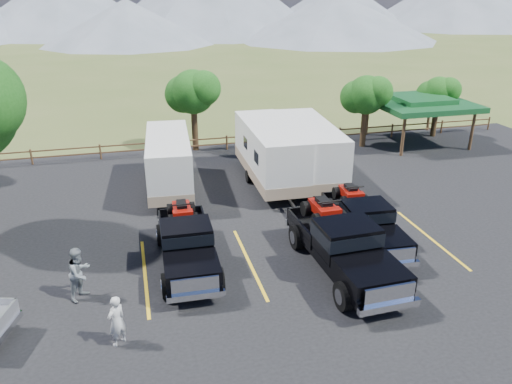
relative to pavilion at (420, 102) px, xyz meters
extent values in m
plane|color=#435524|center=(-13.00, -17.00, -2.79)|extent=(320.00, 320.00, 0.00)
cube|color=black|center=(-13.00, -14.00, -2.77)|extent=(44.00, 34.00, 0.04)
cube|color=gold|center=(-19.00, -13.00, -2.74)|extent=(0.12, 5.50, 0.01)
cube|color=gold|center=(-15.00, -13.00, -2.74)|extent=(0.12, 5.50, 0.01)
cube|color=gold|center=(-11.00, -13.00, -2.74)|extent=(0.12, 5.50, 0.01)
cube|color=gold|center=(-7.00, -13.00, -2.74)|extent=(0.12, 5.50, 0.01)
cylinder|color=black|center=(-4.00, 0.00, -1.39)|extent=(0.39, 0.39, 2.80)
sphere|color=#184F13|center=(-4.00, 0.00, 0.71)|extent=(2.52, 2.52, 2.52)
sphere|color=#184F13|center=(-3.46, -0.45, 0.98)|extent=(1.98, 1.98, 1.98)
sphere|color=#184F13|center=(-4.50, 0.40, 0.53)|extent=(2.16, 2.16, 2.16)
cylinder|color=black|center=(2.00, 1.00, -1.53)|extent=(0.38, 0.38, 2.52)
sphere|color=#184F13|center=(2.00, 1.00, 0.36)|extent=(2.24, 2.24, 2.24)
sphere|color=#184F13|center=(2.48, 0.60, 0.60)|extent=(1.76, 1.76, 1.76)
sphere|color=#184F13|center=(1.55, 1.35, 0.20)|extent=(1.92, 1.92, 1.92)
cylinder|color=black|center=(-15.00, 2.00, -1.25)|extent=(0.41, 0.41, 3.08)
sphere|color=#184F13|center=(-15.00, 2.00, 1.06)|extent=(2.80, 2.80, 2.80)
sphere|color=#184F13|center=(-14.40, 1.50, 1.36)|extent=(2.20, 2.20, 2.20)
sphere|color=#184F13|center=(-15.56, 2.44, 0.86)|extent=(2.40, 2.40, 2.40)
cylinder|color=#4F3522|center=(-25.00, 1.50, -2.29)|extent=(0.12, 0.12, 1.00)
cylinder|color=#4F3522|center=(-21.00, 1.50, -2.29)|extent=(0.12, 0.12, 1.00)
cylinder|color=#4F3522|center=(-17.00, 1.50, -2.29)|extent=(0.12, 0.12, 1.00)
cylinder|color=#4F3522|center=(-13.00, 1.50, -2.29)|extent=(0.12, 0.12, 1.00)
cylinder|color=#4F3522|center=(-9.00, 1.50, -2.29)|extent=(0.12, 0.12, 1.00)
cylinder|color=#4F3522|center=(-5.00, 1.50, -2.29)|extent=(0.12, 0.12, 1.00)
cylinder|color=#4F3522|center=(-1.00, 1.50, -2.29)|extent=(0.12, 0.12, 1.00)
cylinder|color=#4F3522|center=(3.00, 1.50, -2.29)|extent=(0.12, 0.12, 1.00)
cylinder|color=#4F3522|center=(7.00, 1.50, -2.29)|extent=(0.12, 0.12, 1.00)
cube|color=#4F3522|center=(-11.00, 1.50, -2.34)|extent=(36.00, 0.06, 0.08)
cube|color=#4F3522|center=(-11.00, 1.50, -1.94)|extent=(36.00, 0.06, 0.08)
cylinder|color=#4F3522|center=(-2.50, -2.50, -1.49)|extent=(0.20, 0.20, 2.60)
cylinder|color=#4F3522|center=(-2.50, 2.50, -1.49)|extent=(0.20, 0.20, 2.60)
cylinder|color=#4F3522|center=(2.50, -2.50, -1.49)|extent=(0.20, 0.20, 2.60)
cylinder|color=#4F3522|center=(2.50, 2.50, -1.49)|extent=(0.20, 0.20, 2.60)
cube|color=#175227|center=(0.00, 0.00, -0.04)|extent=(6.20, 6.20, 0.35)
cube|color=#175227|center=(0.00, 0.00, 0.26)|extent=(3.50, 3.50, 0.35)
cone|color=slate|center=(-31.00, 95.00, 4.21)|extent=(44.00, 44.00, 14.00)
cone|color=slate|center=(35.00, 97.00, 3.21)|extent=(40.00, 40.00, 12.00)
cone|color=slate|center=(-18.00, 70.00, 1.21)|extent=(32.00, 32.00, 8.00)
cone|color=slate|center=(22.00, 67.00, 1.71)|extent=(40.00, 40.00, 9.00)
cube|color=black|center=(-17.35, -12.66, -2.13)|extent=(1.97, 5.67, 0.35)
cube|color=black|center=(-17.40, -14.55, -1.76)|extent=(1.94, 1.83, 0.49)
cube|color=black|center=(-17.35, -12.78, -1.42)|extent=(1.90, 1.59, 0.99)
cube|color=black|center=(-17.35, -12.78, -1.27)|extent=(1.94, 1.65, 0.44)
cube|color=black|center=(-17.30, -10.88, -1.86)|extent=(1.96, 2.42, 0.54)
cube|color=silver|center=(-17.43, -15.56, -1.81)|extent=(1.58, 0.12, 0.54)
cube|color=silver|center=(-17.43, -15.61, -2.19)|extent=(1.94, 0.23, 0.22)
cube|color=silver|center=(-17.27, -9.70, -2.19)|extent=(1.94, 0.21, 0.22)
cylinder|color=black|center=(-18.33, -14.58, -2.30)|extent=(0.32, 0.90, 0.89)
cylinder|color=black|center=(-16.48, -14.63, -2.30)|extent=(0.32, 0.90, 0.89)
cylinder|color=black|center=(-18.22, -10.68, -2.30)|extent=(0.32, 0.90, 0.89)
cylinder|color=black|center=(-16.37, -10.73, -2.30)|extent=(0.32, 0.90, 0.89)
cube|color=maroon|center=(-17.30, -10.88, -1.19)|extent=(0.73, 1.30, 0.35)
cube|color=black|center=(-17.30, -10.88, -0.94)|extent=(0.41, 0.75, 0.18)
cube|color=maroon|center=(-17.32, -11.43, -1.09)|extent=(0.80, 0.37, 0.22)
cylinder|color=black|center=(-17.31, -11.33, -0.75)|extent=(0.89, 0.08, 0.06)
cylinder|color=black|center=(-17.76, -11.41, -1.39)|extent=(0.27, 0.56, 0.55)
cylinder|color=black|center=(-16.87, -11.44, -1.39)|extent=(0.27, 0.56, 0.55)
cylinder|color=black|center=(-17.73, -10.33, -1.39)|extent=(0.27, 0.56, 0.55)
cylinder|color=black|center=(-16.84, -10.35, -1.39)|extent=(0.27, 0.56, 0.55)
cube|color=black|center=(-11.73, -14.51, -2.05)|extent=(2.27, 6.37, 0.40)
cube|color=black|center=(-11.65, -16.63, -1.64)|extent=(2.19, 2.07, 0.55)
cube|color=black|center=(-11.72, -14.64, -1.26)|extent=(2.14, 1.80, 1.10)
cube|color=black|center=(-11.72, -14.64, -1.09)|extent=(2.19, 1.87, 0.50)
cube|color=black|center=(-11.80, -12.52, -1.75)|extent=(2.22, 2.73, 0.61)
cube|color=silver|center=(-11.61, -17.75, -1.70)|extent=(1.77, 0.15, 0.61)
cube|color=silver|center=(-11.61, -17.82, -2.12)|extent=(2.17, 0.28, 0.24)
cube|color=silver|center=(-11.85, -11.19, -2.12)|extent=(2.17, 0.26, 0.24)
cylinder|color=black|center=(-12.69, -16.73, -2.25)|extent=(0.37, 1.01, 0.99)
cylinder|color=black|center=(-10.61, -16.65, -2.25)|extent=(0.37, 1.01, 0.99)
cylinder|color=black|center=(-12.85, -12.36, -2.25)|extent=(0.37, 1.01, 0.99)
cylinder|color=black|center=(-10.77, -12.28, -2.25)|extent=(0.37, 1.01, 0.99)
cube|color=maroon|center=(-11.80, -12.52, -1.00)|extent=(0.83, 1.46, 0.39)
cube|color=black|center=(-11.80, -12.52, -0.73)|extent=(0.47, 0.84, 0.20)
cube|color=maroon|center=(-11.78, -13.13, -0.89)|extent=(0.90, 0.42, 0.24)
cylinder|color=black|center=(-11.79, -13.02, -0.51)|extent=(1.00, 0.10, 0.07)
cylinder|color=black|center=(-12.28, -13.15, -1.22)|extent=(0.31, 0.63, 0.62)
cylinder|color=black|center=(-11.28, -13.11, -1.22)|extent=(0.31, 0.63, 0.62)
cylinder|color=black|center=(-12.32, -11.93, -1.22)|extent=(0.31, 0.63, 0.62)
cylinder|color=black|center=(-11.33, -11.89, -1.22)|extent=(0.31, 0.63, 0.62)
cube|color=black|center=(-9.95, -12.56, -2.14)|extent=(2.09, 5.63, 0.35)
cube|color=black|center=(-10.06, -14.42, -1.78)|extent=(1.96, 1.85, 0.49)
cube|color=black|center=(-9.96, -12.67, -1.44)|extent=(1.91, 1.61, 0.97)
cube|color=black|center=(-9.96, -12.67, -1.29)|extent=(1.95, 1.68, 0.44)
cube|color=black|center=(-9.85, -10.81, -1.87)|extent=(1.99, 2.43, 0.53)
cube|color=silver|center=(-10.11, -15.41, -1.82)|extent=(1.56, 0.16, 0.53)
cube|color=silver|center=(-10.11, -15.47, -2.19)|extent=(1.91, 0.28, 0.21)
cube|color=silver|center=(-9.79, -9.65, -2.19)|extent=(1.91, 0.26, 0.21)
cylinder|color=black|center=(-10.97, -14.43, -2.31)|extent=(0.34, 0.89, 0.87)
cylinder|color=black|center=(-9.15, -14.53, -2.31)|extent=(0.34, 0.89, 0.87)
cylinder|color=black|center=(-10.76, -10.59, -2.31)|extent=(0.34, 0.89, 0.87)
cylinder|color=black|center=(-8.93, -10.69, -2.31)|extent=(0.34, 0.89, 0.87)
cube|color=maroon|center=(-9.85, -10.81, -1.21)|extent=(0.75, 1.30, 0.34)
cube|color=black|center=(-9.85, -10.81, -0.97)|extent=(0.43, 0.75, 0.17)
cube|color=maroon|center=(-9.88, -11.35, -1.12)|extent=(0.79, 0.38, 0.21)
cylinder|color=black|center=(-9.88, -11.25, -0.78)|extent=(0.88, 0.11, 0.06)
cylinder|color=black|center=(-10.32, -11.32, -1.41)|extent=(0.28, 0.56, 0.54)
cylinder|color=black|center=(-9.45, -11.37, -1.41)|extent=(0.28, 0.56, 0.54)
cylinder|color=black|center=(-10.26, -10.25, -1.41)|extent=(0.28, 0.56, 0.54)
cylinder|color=black|center=(-9.39, -10.30, -1.41)|extent=(0.28, 0.56, 0.54)
cube|color=silver|center=(-17.26, -4.66, -1.05)|extent=(2.61, 6.84, 2.41)
cube|color=gray|center=(-17.26, -4.66, -1.99)|extent=(2.63, 6.87, 0.54)
cube|color=black|center=(-18.46, -6.25, -0.81)|extent=(0.07, 0.80, 0.54)
cube|color=black|center=(-16.30, -6.41, -0.81)|extent=(0.07, 0.80, 0.54)
cylinder|color=black|center=(-18.25, -4.32, -2.43)|extent=(0.27, 0.64, 0.63)
cylinder|color=black|center=(-16.24, -4.46, -2.43)|extent=(0.27, 0.64, 0.63)
cube|color=black|center=(-17.55, -8.80, -2.30)|extent=(0.22, 1.61, 0.09)
cube|color=silver|center=(-11.89, -4.95, -0.88)|extent=(2.51, 7.43, 2.66)
cube|color=gray|center=(-11.89, -4.95, -1.91)|extent=(2.53, 7.47, 0.59)
cube|color=black|center=(-13.12, -6.78, -0.61)|extent=(0.04, 0.89, 0.59)
cube|color=black|center=(-10.74, -6.82, -0.61)|extent=(0.04, 0.89, 0.59)
cylinder|color=black|center=(-13.00, -4.64, -2.40)|extent=(0.26, 0.69, 0.69)
cylinder|color=black|center=(-10.78, -4.68, -2.40)|extent=(0.26, 0.69, 0.69)
cube|color=black|center=(-11.98, -9.53, -2.26)|extent=(0.15, 1.78, 0.10)
cube|color=silver|center=(-9.69, -4.97, -0.90)|extent=(2.86, 7.45, 2.63)
cube|color=gray|center=(-9.69, -4.97, -1.92)|extent=(2.88, 7.49, 0.58)
cube|color=black|center=(-11.00, -6.71, -0.64)|extent=(0.08, 0.87, 0.58)
cube|color=black|center=(-8.65, -6.88, -0.64)|extent=(0.08, 0.87, 0.58)
cylinder|color=black|center=(-10.76, -4.60, -2.41)|extent=(0.29, 0.70, 0.68)
cylinder|color=black|center=(-8.57, -4.76, -2.41)|extent=(0.29, 0.70, 0.68)
cube|color=black|center=(-10.02, -9.48, -2.26)|extent=(0.24, 1.76, 0.10)
cube|color=silver|center=(-23.15, -15.94, -2.23)|extent=(0.65, 1.76, 0.20)
imported|color=#BABABA|center=(-19.94, -16.70, -1.92)|extent=(0.72, 0.69, 1.66)
imported|color=slate|center=(-21.14, -13.86, -1.80)|extent=(1.13, 1.17, 1.90)
camera|label=1|loc=(-18.95, -29.52, 7.25)|focal=35.00mm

